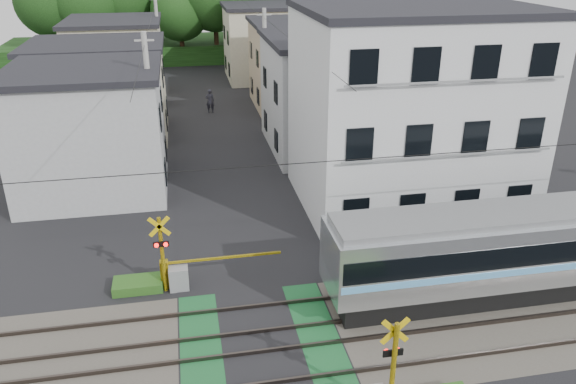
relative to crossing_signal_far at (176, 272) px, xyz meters
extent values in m
plane|color=black|center=(2.59, -3.65, -0.71)|extent=(120.00, 120.00, 0.00)
cube|color=#47423A|center=(2.59, -3.65, -0.71)|extent=(120.00, 6.00, 0.00)
cube|color=black|center=(2.59, -3.65, -0.71)|extent=(5.20, 120.00, 0.00)
cube|color=#145126|center=(0.69, -3.65, -0.70)|extent=(1.30, 6.00, 0.00)
cube|color=#145126|center=(4.49, -3.65, -0.70)|extent=(1.30, 6.00, 0.00)
cube|color=#3F3833|center=(2.59, -5.55, -0.64)|extent=(120.00, 0.08, 0.14)
cube|color=#3F3833|center=(2.59, -4.15, -0.64)|extent=(120.00, 0.08, 0.14)
cube|color=#3F3833|center=(2.59, -3.15, -0.64)|extent=(120.00, 0.08, 0.14)
cube|color=#3F3833|center=(2.59, -1.75, -0.64)|extent=(120.00, 0.08, 0.14)
cube|color=black|center=(13.15, -2.45, -0.31)|extent=(15.46, 2.13, 0.81)
cube|color=black|center=(7.52, -2.45, -0.44)|extent=(2.15, 1.97, 0.54)
cube|color=silver|center=(13.15, -2.45, 1.26)|extent=(16.10, 2.50, 2.33)
cube|color=black|center=(13.15, -2.45, 1.54)|extent=(15.84, 2.54, 0.79)
cube|color=#5AA8E3|center=(13.15, -2.45, 0.93)|extent=(15.94, 2.53, 0.25)
cube|color=slate|center=(13.15, -2.45, 2.53)|extent=(15.78, 2.05, 0.21)
cube|color=black|center=(5.15, -2.45, 1.61)|extent=(0.10, 2.15, 1.40)
cylinder|color=yellow|center=(5.59, -7.25, 0.79)|extent=(0.14, 0.14, 3.00)
cube|color=yellow|center=(5.59, -7.15, 1.99)|extent=(0.77, 0.05, 0.77)
cube|color=yellow|center=(5.59, -7.15, 1.99)|extent=(0.77, 0.05, 0.77)
cube|color=black|center=(5.59, -7.15, 1.29)|extent=(0.55, 0.05, 0.20)
sphere|color=#FF0C07|center=(5.43, -7.09, 1.29)|extent=(0.16, 0.16, 0.16)
sphere|color=#FF0C07|center=(5.75, -7.09, 1.29)|extent=(0.16, 0.16, 0.16)
cylinder|color=yellow|center=(-0.41, -0.05, 0.79)|extent=(0.14, 0.14, 3.00)
cube|color=yellow|center=(-0.41, -0.15, 1.99)|extent=(0.77, 0.05, 0.77)
cube|color=yellow|center=(-0.41, -0.15, 1.99)|extent=(0.77, 0.05, 0.77)
cube|color=black|center=(-0.41, -0.15, 1.29)|extent=(0.55, 0.05, 0.20)
sphere|color=#FF0C07|center=(-0.57, -0.21, 1.29)|extent=(0.16, 0.16, 0.16)
sphere|color=#FF0C07|center=(-0.25, -0.21, 1.29)|extent=(0.16, 0.16, 0.16)
cube|color=gray|center=(0.09, -0.05, -0.26)|extent=(0.70, 0.50, 0.90)
cube|color=yellow|center=(-0.41, 0.20, -0.16)|extent=(0.30, 0.30, 1.10)
cube|color=yellow|center=(1.84, 0.20, 0.29)|extent=(4.20, 0.08, 0.08)
cube|color=silver|center=(11.09, 5.85, 3.79)|extent=(10.00, 8.00, 9.00)
cube|color=black|center=(11.09, 5.85, 8.44)|extent=(10.20, 8.16, 0.30)
cube|color=black|center=(7.39, 1.82, 0.79)|extent=(1.10, 0.06, 1.40)
cube|color=black|center=(9.84, 1.82, 0.79)|extent=(1.10, 0.06, 1.40)
cube|color=black|center=(12.29, 1.82, 0.79)|extent=(1.10, 0.06, 1.40)
cube|color=black|center=(14.74, 1.82, 0.79)|extent=(1.10, 0.06, 1.40)
cube|color=gray|center=(11.09, 1.60, 0.19)|extent=(9.00, 0.06, 0.08)
cube|color=black|center=(7.39, 1.82, 3.79)|extent=(1.10, 0.06, 1.40)
cube|color=black|center=(9.84, 1.82, 3.79)|extent=(1.10, 0.06, 1.40)
cube|color=black|center=(12.29, 1.82, 3.79)|extent=(1.10, 0.06, 1.40)
cube|color=black|center=(14.74, 1.82, 3.79)|extent=(1.10, 0.06, 1.40)
cube|color=gray|center=(11.09, 1.60, 3.19)|extent=(9.00, 0.06, 0.08)
cube|color=black|center=(7.39, 1.82, 6.79)|extent=(1.10, 0.06, 1.40)
cube|color=black|center=(9.84, 1.82, 6.79)|extent=(1.10, 0.06, 1.40)
cube|color=black|center=(12.29, 1.82, 6.79)|extent=(1.10, 0.06, 1.40)
cube|color=black|center=(14.74, 1.82, 6.79)|extent=(1.10, 0.06, 1.40)
cube|color=gray|center=(11.09, 1.60, 6.19)|extent=(9.00, 0.06, 0.08)
cube|color=#AFB1B4|center=(-3.91, 10.35, 2.29)|extent=(7.00, 7.00, 6.00)
cube|color=black|center=(-3.91, 10.35, 5.44)|extent=(7.35, 7.35, 0.30)
cube|color=black|center=(-0.38, 8.60, 0.59)|extent=(0.06, 1.00, 1.20)
cube|color=black|center=(-0.38, 12.10, 0.59)|extent=(0.06, 1.00, 1.20)
cube|color=black|center=(-0.38, 8.60, 3.39)|extent=(0.06, 1.00, 1.20)
cube|color=black|center=(-0.38, 12.10, 3.39)|extent=(0.06, 1.00, 1.20)
cube|color=#AFB1B4|center=(9.39, 14.35, 2.54)|extent=(7.00, 8.00, 6.50)
cube|color=black|center=(9.39, 14.35, 5.94)|extent=(7.35, 8.40, 0.30)
cube|color=black|center=(5.86, 12.35, 0.59)|extent=(0.06, 1.00, 1.20)
cube|color=black|center=(5.86, 16.35, 0.59)|extent=(0.06, 1.00, 1.20)
cube|color=black|center=(5.86, 12.35, 3.39)|extent=(0.06, 1.00, 1.20)
cube|color=black|center=(5.86, 16.35, 3.39)|extent=(0.06, 1.00, 1.20)
cube|color=beige|center=(-4.41, 19.35, 2.19)|extent=(8.00, 7.00, 5.80)
cube|color=black|center=(-4.41, 19.35, 5.24)|extent=(8.40, 7.35, 0.30)
cube|color=black|center=(-0.38, 17.60, 0.59)|extent=(0.06, 1.00, 1.20)
cube|color=black|center=(-0.38, 21.10, 0.59)|extent=(0.06, 1.00, 1.20)
cube|color=black|center=(-0.38, 17.60, 3.39)|extent=(0.06, 1.00, 1.20)
cube|color=black|center=(-0.38, 21.10, 3.39)|extent=(0.06, 1.00, 1.20)
cube|color=tan|center=(9.79, 24.35, 2.39)|extent=(7.00, 7.00, 6.20)
cube|color=black|center=(9.79, 24.35, 5.64)|extent=(7.35, 7.35, 0.30)
cube|color=black|center=(6.26, 22.60, 0.59)|extent=(0.06, 1.00, 1.20)
cube|color=black|center=(6.26, 26.10, 0.59)|extent=(0.06, 1.00, 1.20)
cube|color=black|center=(6.26, 22.60, 3.39)|extent=(0.06, 1.00, 1.20)
cube|color=black|center=(6.26, 26.10, 3.39)|extent=(0.06, 1.00, 1.20)
cube|color=beige|center=(-4.21, 29.35, 2.29)|extent=(7.00, 8.00, 6.00)
cube|color=black|center=(-4.21, 29.35, 5.44)|extent=(7.35, 8.40, 0.30)
cube|color=black|center=(-0.68, 27.35, 0.59)|extent=(0.06, 1.00, 1.20)
cube|color=black|center=(-0.68, 31.35, 0.59)|extent=(0.06, 1.00, 1.20)
cube|color=black|center=(-0.68, 27.35, 3.39)|extent=(0.06, 1.00, 1.20)
cube|color=black|center=(-0.68, 31.35, 3.39)|extent=(0.06, 1.00, 1.20)
cube|color=beige|center=(9.09, 34.35, 2.49)|extent=(8.00, 7.00, 6.40)
cube|color=black|center=(9.09, 34.35, 5.84)|extent=(8.40, 7.35, 0.30)
cube|color=black|center=(5.06, 32.60, 0.59)|extent=(0.06, 1.00, 1.20)
cube|color=black|center=(5.06, 36.10, 0.59)|extent=(0.06, 1.00, 1.20)
cube|color=black|center=(5.06, 32.60, 3.39)|extent=(0.06, 1.00, 1.20)
cube|color=black|center=(5.06, 36.10, 3.39)|extent=(0.06, 1.00, 1.20)
cube|color=#1C4316|center=(2.59, 46.35, 0.29)|extent=(40.00, 10.00, 2.00)
cylinder|color=#332114|center=(-11.38, 43.68, 1.76)|extent=(0.50, 0.50, 4.93)
sphere|color=#1C4316|center=(-11.38, 43.68, 5.70)|extent=(6.91, 6.91, 6.91)
cylinder|color=#332114|center=(-7.97, 43.09, 1.77)|extent=(0.50, 0.50, 4.97)
sphere|color=#1C4316|center=(-7.97, 43.09, 5.75)|extent=(6.96, 6.96, 6.96)
cylinder|color=#332114|center=(-4.74, 44.74, 1.94)|extent=(0.50, 0.50, 5.29)
cylinder|color=#332114|center=(-2.25, 47.34, 1.34)|extent=(0.50, 0.50, 4.10)
sphere|color=#1C4316|center=(-2.25, 47.34, 4.62)|extent=(5.74, 5.74, 5.74)
cylinder|color=#332114|center=(1.12, 41.91, 1.37)|extent=(0.50, 0.50, 4.15)
sphere|color=#1C4316|center=(1.12, 41.91, 4.69)|extent=(5.82, 5.82, 5.82)
cylinder|color=#332114|center=(4.68, 42.19, 2.03)|extent=(0.50, 0.50, 5.48)
cylinder|color=#332114|center=(7.50, 44.08, 2.23)|extent=(0.50, 0.50, 5.88)
cylinder|color=#332114|center=(9.98, 46.25, 2.27)|extent=(0.50, 0.50, 5.97)
cylinder|color=#332114|center=(13.35, 44.00, 1.48)|extent=(0.50, 0.50, 4.39)
sphere|color=#1C4316|center=(13.35, 44.00, 4.99)|extent=(6.14, 6.14, 6.14)
cylinder|color=#332114|center=(16.12, 45.66, 2.15)|extent=(0.50, 0.50, 5.73)
cube|color=black|center=(8.59, -2.45, 4.89)|extent=(60.00, 0.02, 0.02)
cylinder|color=#A5A5A0|center=(-0.81, 9.35, 3.29)|extent=(0.26, 0.26, 8.00)
cube|color=#A5A5A0|center=(-0.81, 9.35, 6.89)|extent=(0.90, 0.08, 0.08)
cylinder|color=#A5A5A0|center=(6.19, 18.35, 3.29)|extent=(0.26, 0.26, 8.00)
cube|color=#A5A5A0|center=(6.19, 18.35, 6.89)|extent=(0.90, 0.08, 0.08)
cylinder|color=#A5A5A0|center=(-0.81, 30.35, 3.29)|extent=(0.26, 0.26, 8.00)
cube|color=black|center=(-0.81, 19.85, 6.69)|extent=(0.02, 42.00, 0.02)
cube|color=black|center=(6.19, 19.85, 6.69)|extent=(0.02, 42.00, 0.02)
imported|color=#30303C|center=(2.75, 23.53, 0.18)|extent=(0.69, 0.49, 1.79)
cube|color=#2D5E1E|center=(-1.41, 0.25, -0.53)|extent=(1.80, 1.00, 0.36)
cube|color=#2D5E1E|center=(7.19, -0.45, -0.56)|extent=(1.50, 0.90, 0.30)
camera|label=1|loc=(0.72, -18.02, 11.02)|focal=35.00mm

